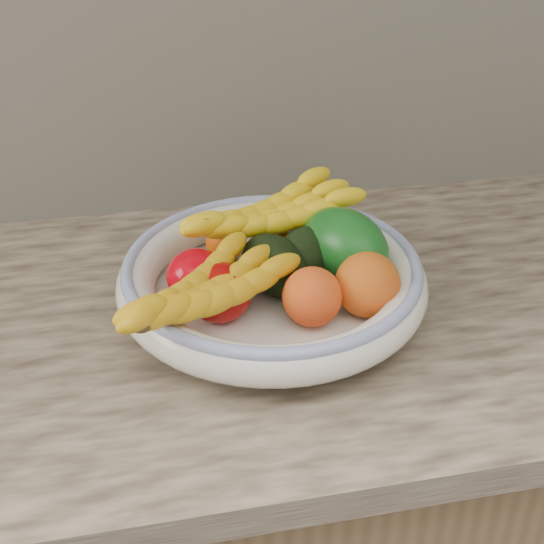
{
  "coord_description": "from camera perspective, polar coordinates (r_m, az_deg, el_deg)",
  "views": [
    {
      "loc": [
        -0.16,
        0.87,
        1.46
      ],
      "look_at": [
        0.0,
        1.66,
        0.96
      ],
      "focal_mm": 50.0,
      "sensor_mm": 36.0,
      "label": 1
    }
  ],
  "objects": [
    {
      "name": "avocado_right",
      "position": [
        0.98,
        2.64,
        1.32
      ],
      "size": [
        0.12,
        0.12,
        0.07
      ],
      "primitive_type": "ellipsoid",
      "rotation": [
        0.0,
        0.0,
        -0.84
      ],
      "color": "black",
      "rests_on": "fruit_bowl"
    },
    {
      "name": "banana_bunch_back",
      "position": [
        1.01,
        -0.21,
        3.93
      ],
      "size": [
        0.29,
        0.19,
        0.08
      ],
      "primitive_type": null,
      "rotation": [
        0.0,
        0.0,
        0.35
      ],
      "color": "yellow",
      "rests_on": "fruit_bowl"
    },
    {
      "name": "clementine_back_right",
      "position": [
        1.05,
        -0.11,
        3.13
      ],
      "size": [
        0.06,
        0.06,
        0.04
      ],
      "primitive_type": "ellipsoid",
      "rotation": [
        0.0,
        0.0,
        -0.18
      ],
      "color": "#FD6C05",
      "rests_on": "fruit_bowl"
    },
    {
      "name": "green_mango",
      "position": [
        0.98,
        5.48,
        1.99
      ],
      "size": [
        0.16,
        0.17,
        0.12
      ],
      "primitive_type": "ellipsoid",
      "rotation": [
        0.0,
        0.31,
        0.48
      ],
      "color": "#0E4F15",
      "rests_on": "fruit_bowl"
    },
    {
      "name": "banana_bunch_front",
      "position": [
        0.86,
        -5.21,
        -1.93
      ],
      "size": [
        0.27,
        0.25,
        0.07
      ],
      "primitive_type": null,
      "rotation": [
        0.0,
        0.0,
        0.69
      ],
      "color": "gold",
      "rests_on": "fruit_bowl"
    },
    {
      "name": "avocado_center",
      "position": [
        0.95,
        0.18,
        0.52
      ],
      "size": [
        0.11,
        0.13,
        0.07
      ],
      "primitive_type": "ellipsoid",
      "rotation": [
        0.0,
        0.0,
        0.37
      ],
      "color": "black",
      "rests_on": "fruit_bowl"
    },
    {
      "name": "fruit_bowl",
      "position": [
        0.95,
        0.0,
        -0.58
      ],
      "size": [
        0.39,
        0.39,
        0.08
      ],
      "color": "silver",
      "rests_on": "kitchen_counter"
    },
    {
      "name": "tomato_near_left",
      "position": [
        0.91,
        -4.0,
        -1.52
      ],
      "size": [
        0.08,
        0.08,
        0.07
      ],
      "primitive_type": "ellipsoid",
      "rotation": [
        0.0,
        0.0,
        0.04
      ],
      "color": "#9E0403",
      "rests_on": "fruit_bowl"
    },
    {
      "name": "tomato_left",
      "position": [
        0.94,
        -5.71,
        -0.29
      ],
      "size": [
        0.09,
        0.09,
        0.07
      ],
      "primitive_type": "ellipsoid",
      "rotation": [
        0.0,
        0.0,
        -0.26
      ],
      "color": "#C3000D",
      "rests_on": "fruit_bowl"
    },
    {
      "name": "kitchen_counter",
      "position": [
        1.3,
        -0.24,
        -18.29
      ],
      "size": [
        2.44,
        0.66,
        1.4
      ],
      "color": "brown",
      "rests_on": "ground"
    },
    {
      "name": "peach_front",
      "position": [
        0.89,
        3.04,
        -1.87
      ],
      "size": [
        0.07,
        0.07,
        0.07
      ],
      "primitive_type": "ellipsoid",
      "rotation": [
        0.0,
        0.0,
        -0.01
      ],
      "color": "orange",
      "rests_on": "fruit_bowl"
    },
    {
      "name": "clementine_back_left",
      "position": [
        1.02,
        -3.56,
        2.23
      ],
      "size": [
        0.06,
        0.06,
        0.05
      ],
      "primitive_type": "ellipsoid",
      "rotation": [
        0.0,
        0.0,
        0.12
      ],
      "color": "#EB5904",
      "rests_on": "fruit_bowl"
    },
    {
      "name": "peach_right",
      "position": [
        0.92,
        7.19,
        -0.94
      ],
      "size": [
        0.09,
        0.09,
        0.08
      ],
      "primitive_type": "ellipsoid",
      "rotation": [
        0.0,
        0.0,
        0.14
      ],
      "color": "orange",
      "rests_on": "fruit_bowl"
    }
  ]
}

